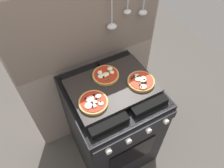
% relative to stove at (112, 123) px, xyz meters
% --- Properties ---
extents(ground_plane, '(4.00, 4.00, 0.00)m').
position_rel_stove_xyz_m(ground_plane, '(0.00, 0.00, -0.45)').
color(ground_plane, '#4C4742').
extents(kitchen_backsplash, '(1.10, 0.09, 1.55)m').
position_rel_stove_xyz_m(kitchen_backsplash, '(0.00, 0.34, 0.34)').
color(kitchen_backsplash, gray).
rests_on(kitchen_backsplash, ground_plane).
extents(stove, '(0.60, 0.64, 0.90)m').
position_rel_stove_xyz_m(stove, '(0.00, 0.00, 0.00)').
color(stove, black).
rests_on(stove, ground_plane).
extents(baking_tray, '(0.54, 0.38, 0.02)m').
position_rel_stove_xyz_m(baking_tray, '(0.00, 0.00, 0.46)').
color(baking_tray, black).
rests_on(baking_tray, stove).
extents(pizza_left, '(0.17, 0.17, 0.03)m').
position_rel_stove_xyz_m(pizza_left, '(-0.16, -0.07, 0.48)').
color(pizza_left, tan).
rests_on(pizza_left, baking_tray).
extents(pizza_right, '(0.17, 0.17, 0.03)m').
position_rel_stove_xyz_m(pizza_right, '(0.17, -0.07, 0.48)').
color(pizza_right, tan).
rests_on(pizza_right, baking_tray).
extents(pizza_center, '(0.17, 0.17, 0.03)m').
position_rel_stove_xyz_m(pizza_center, '(-0.00, 0.09, 0.48)').
color(pizza_center, tan).
rests_on(pizza_center, baking_tray).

